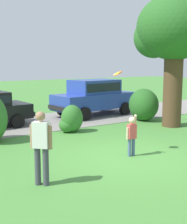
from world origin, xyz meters
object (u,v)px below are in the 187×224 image
child_thrower (132,133)px  frisbee (118,73)px  parked_suv (94,96)px  adult_onlooker (41,144)px  oak_tree_large (174,33)px

child_thrower → frisbee: frisbee is taller
parked_suv → adult_onlooker: size_ratio=2.80×
child_thrower → adult_onlooker: 3.28m
adult_onlooker → child_thrower: bearing=10.7°
oak_tree_large → child_thrower: 6.14m
frisbee → child_thrower: bearing=-61.0°
oak_tree_large → adult_onlooker: bearing=-157.3°
frisbee → adult_onlooker: bearing=-160.8°
frisbee → adult_onlooker: frisbee is taller
parked_suv → frisbee: size_ratio=17.34×
parked_suv → child_thrower: size_ratio=3.78×
parked_suv → oak_tree_large: bearing=-71.9°
oak_tree_large → adult_onlooker: (-7.65, -3.19, -3.10)m
oak_tree_large → child_thrower: oak_tree_large is taller
oak_tree_large → parked_suv: oak_tree_large is taller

